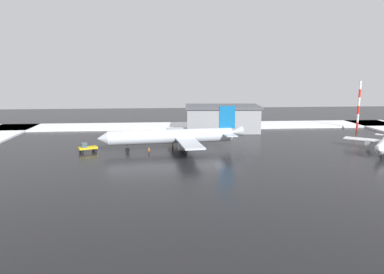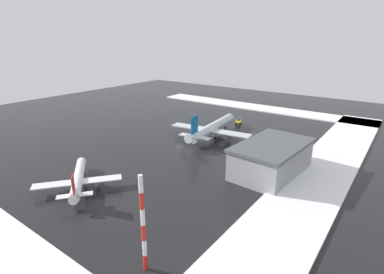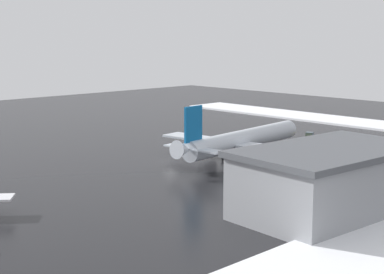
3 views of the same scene
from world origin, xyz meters
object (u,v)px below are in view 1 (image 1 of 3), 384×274
airplane_distant_tail (175,136)px  antenna_mast (359,106)px  cargo_hangar (222,118)px  ground_crew_by_nose_gear (149,151)px  ground_crew_near_tug (173,145)px  pushback_tug (87,147)px

airplane_distant_tail → antenna_mast: antenna_mast is taller
cargo_hangar → ground_crew_by_nose_gear: bearing=59.3°
ground_crew_near_tug → antenna_mast: bearing=-100.1°
ground_crew_near_tug → antenna_mast: antenna_mast is taller
ground_crew_by_nose_gear → cargo_hangar: size_ratio=0.07×
ground_crew_by_nose_gear → ground_crew_near_tug: (-6.07, -6.48, 0.00)m
antenna_mast → ground_crew_near_tug: bearing=21.7°
ground_crew_by_nose_gear → antenna_mast: (-71.12, -32.42, 7.56)m
airplane_distant_tail → ground_crew_by_nose_gear: 8.26m
pushback_tug → antenna_mast: antenna_mast is taller
airplane_distant_tail → cargo_hangar: (-17.44, -30.37, 0.70)m
ground_crew_by_nose_gear → airplane_distant_tail: bearing=6.9°
cargo_hangar → ground_crew_near_tug: bearing=61.6°
ground_crew_near_tug → pushback_tug: bearing=65.7°
antenna_mast → cargo_hangar: 47.36m
ground_crew_near_tug → cargo_hangar: size_ratio=0.07×
pushback_tug → ground_crew_near_tug: pushback_tug is taller
ground_crew_by_nose_gear → pushback_tug: bearing=141.3°
pushback_tug → ground_crew_near_tug: (-21.83, -2.89, -0.31)m
ground_crew_by_nose_gear → cargo_hangar: 42.22m
pushback_tug → cargo_hangar: size_ratio=0.20×
airplane_distant_tail → ground_crew_by_nose_gear: (6.54, 4.21, -2.77)m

